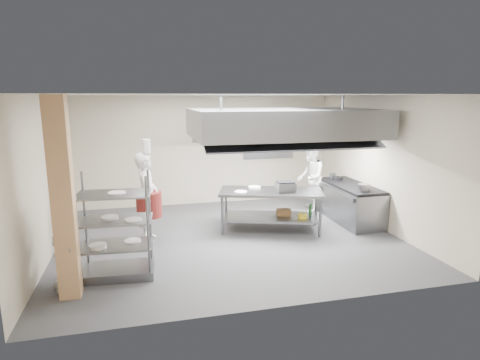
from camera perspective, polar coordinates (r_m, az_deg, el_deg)
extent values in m
plane|color=#343436|center=(8.68, -1.37, -8.20)|extent=(7.00, 7.00, 0.00)
plane|color=silver|center=(8.15, -1.47, 12.03)|extent=(7.00, 7.00, 0.00)
plane|color=#BDAF96|center=(11.20, -4.76, 4.23)|extent=(7.00, 0.00, 7.00)
plane|color=#BDAF96|center=(8.28, -25.79, 0.40)|extent=(0.00, 6.00, 6.00)
plane|color=#BDAF96|center=(9.66, 19.32, 2.39)|extent=(0.00, 6.00, 6.00)
cube|color=tan|center=(6.34, -23.87, -2.62)|extent=(0.30, 0.30, 3.00)
cube|color=gray|center=(8.92, 6.24, 8.09)|extent=(4.00, 2.50, 0.60)
cube|color=white|center=(8.68, 0.58, 5.93)|extent=(1.60, 0.12, 0.04)
cube|color=white|center=(9.29, 11.45, 6.09)|extent=(1.60, 0.12, 0.04)
cube|color=gray|center=(11.47, 4.30, 4.42)|extent=(1.50, 0.28, 0.04)
cube|color=gray|center=(8.96, 4.43, -1.70)|extent=(2.45, 1.60, 0.06)
cube|color=slate|center=(9.11, 4.37, -5.25)|extent=(2.25, 1.45, 0.04)
cube|color=slate|center=(10.08, 15.36, -3.27)|extent=(0.80, 2.00, 0.84)
cube|color=black|center=(9.97, 15.50, -0.78)|extent=(0.78, 1.96, 0.06)
imported|color=silver|center=(8.50, -13.06, -2.38)|extent=(0.53, 0.73, 1.86)
imported|color=silver|center=(10.57, 9.94, 0.33)|extent=(0.97, 1.07, 1.80)
imported|color=silver|center=(6.82, -23.82, -7.69)|extent=(0.71, 1.03, 1.62)
cube|color=slate|center=(8.89, 6.47, -1.00)|extent=(0.41, 0.32, 0.20)
cube|color=olive|center=(9.18, 6.23, -4.57)|extent=(0.36, 0.28, 0.14)
cylinder|color=slate|center=(9.30, 17.13, -1.06)|extent=(0.24, 0.24, 0.16)
cylinder|color=white|center=(7.05, -17.08, -8.67)|extent=(0.28, 0.28, 0.05)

